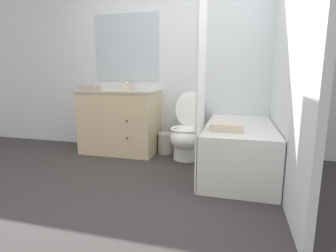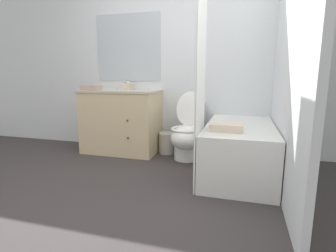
# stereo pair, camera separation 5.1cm
# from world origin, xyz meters

# --- Properties ---
(ground_plane) EXTENTS (14.00, 14.00, 0.00)m
(ground_plane) POSITION_xyz_m (0.00, 0.00, 0.00)
(ground_plane) COLOR #383333
(wall_back) EXTENTS (8.00, 0.06, 2.50)m
(wall_back) POSITION_xyz_m (-0.01, 1.64, 1.25)
(wall_back) COLOR silver
(wall_back) RESTS_ON ground_plane
(wall_right) EXTENTS (0.05, 2.61, 2.50)m
(wall_right) POSITION_xyz_m (1.27, 0.81, 1.25)
(wall_right) COLOR silver
(wall_right) RESTS_ON ground_plane
(vanity_cabinet) EXTENTS (1.04, 0.61, 0.87)m
(vanity_cabinet) POSITION_xyz_m (-0.72, 1.32, 0.44)
(vanity_cabinet) COLOR beige
(vanity_cabinet) RESTS_ON ground_plane
(sink_faucet) EXTENTS (0.14, 0.12, 0.12)m
(sink_faucet) POSITION_xyz_m (-0.72, 1.52, 0.90)
(sink_faucet) COLOR silver
(sink_faucet) RESTS_ON vanity_cabinet
(toilet) EXTENTS (0.39, 0.67, 0.86)m
(toilet) POSITION_xyz_m (0.23, 1.25, 0.32)
(toilet) COLOR white
(toilet) RESTS_ON ground_plane
(bathtub) EXTENTS (0.71, 1.40, 0.54)m
(bathtub) POSITION_xyz_m (0.88, 0.91, 0.27)
(bathtub) COLOR white
(bathtub) RESTS_ON ground_plane
(shower_curtain) EXTENTS (0.01, 0.49, 1.89)m
(shower_curtain) POSITION_xyz_m (0.51, 0.45, 0.95)
(shower_curtain) COLOR white
(shower_curtain) RESTS_ON ground_plane
(wastebasket) EXTENTS (0.23, 0.23, 0.29)m
(wastebasket) POSITION_xyz_m (-0.09, 1.42, 0.14)
(wastebasket) COLOR #B7B2A8
(wastebasket) RESTS_ON ground_plane
(tissue_box) EXTENTS (0.11, 0.14, 0.11)m
(tissue_box) POSITION_xyz_m (-0.68, 1.47, 0.91)
(tissue_box) COLOR beige
(tissue_box) RESTS_ON vanity_cabinet
(hand_towel_folded) EXTENTS (0.25, 0.17, 0.06)m
(hand_towel_folded) POSITION_xyz_m (-1.08, 1.17, 0.90)
(hand_towel_folded) COLOR tan
(hand_towel_folded) RESTS_ON vanity_cabinet
(bath_towel_folded) EXTENTS (0.31, 0.25, 0.07)m
(bath_towel_folded) POSITION_xyz_m (0.75, 0.57, 0.57)
(bath_towel_folded) COLOR beige
(bath_towel_folded) RESTS_ON bathtub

